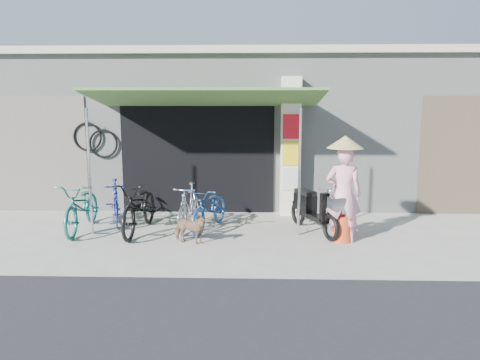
{
  "coord_description": "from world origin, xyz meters",
  "views": [
    {
      "loc": [
        0.08,
        -7.76,
        2.46
      ],
      "look_at": [
        -0.2,
        1.0,
        1.0
      ],
      "focal_mm": 35.0,
      "sensor_mm": 36.0,
      "label": 1
    }
  ],
  "objects_px": {
    "bike_black": "(140,206)",
    "bike_navy": "(210,208)",
    "bike_silver": "(189,206)",
    "moped": "(312,209)",
    "street_dog": "(190,229)",
    "bike_blue": "(116,202)",
    "bike_teal": "(82,206)",
    "nun": "(344,190)"
  },
  "relations": [
    {
      "from": "bike_navy",
      "to": "street_dog",
      "type": "bearing_deg",
      "value": -90.23
    },
    {
      "from": "bike_black",
      "to": "bike_navy",
      "type": "bearing_deg",
      "value": 12.61
    },
    {
      "from": "bike_teal",
      "to": "bike_navy",
      "type": "xyz_separation_m",
      "value": [
        2.45,
        0.15,
        -0.05
      ]
    },
    {
      "from": "bike_teal",
      "to": "street_dog",
      "type": "height_order",
      "value": "bike_teal"
    },
    {
      "from": "street_dog",
      "to": "moped",
      "type": "relative_size",
      "value": 0.39
    },
    {
      "from": "bike_black",
      "to": "bike_silver",
      "type": "distance_m",
      "value": 0.94
    },
    {
      "from": "bike_black",
      "to": "street_dog",
      "type": "distance_m",
      "value": 1.28
    },
    {
      "from": "bike_navy",
      "to": "moped",
      "type": "height_order",
      "value": "moped"
    },
    {
      "from": "bike_silver",
      "to": "street_dog",
      "type": "bearing_deg",
      "value": -73.81
    },
    {
      "from": "street_dog",
      "to": "nun",
      "type": "relative_size",
      "value": 0.33
    },
    {
      "from": "bike_blue",
      "to": "bike_silver",
      "type": "height_order",
      "value": "bike_silver"
    },
    {
      "from": "bike_blue",
      "to": "bike_teal",
      "type": "bearing_deg",
      "value": -146.48
    },
    {
      "from": "bike_navy",
      "to": "nun",
      "type": "bearing_deg",
      "value": 0.62
    },
    {
      "from": "bike_teal",
      "to": "street_dog",
      "type": "relative_size",
      "value": 2.9
    },
    {
      "from": "bike_navy",
      "to": "nun",
      "type": "distance_m",
      "value": 2.57
    },
    {
      "from": "bike_silver",
      "to": "moped",
      "type": "distance_m",
      "value": 2.39
    },
    {
      "from": "bike_black",
      "to": "bike_silver",
      "type": "bearing_deg",
      "value": 19.98
    },
    {
      "from": "bike_black",
      "to": "bike_navy",
      "type": "distance_m",
      "value": 1.34
    },
    {
      "from": "bike_silver",
      "to": "bike_navy",
      "type": "distance_m",
      "value": 0.42
    },
    {
      "from": "bike_blue",
      "to": "street_dog",
      "type": "relative_size",
      "value": 2.34
    },
    {
      "from": "bike_teal",
      "to": "moped",
      "type": "relative_size",
      "value": 1.12
    },
    {
      "from": "bike_teal",
      "to": "nun",
      "type": "xyz_separation_m",
      "value": [
        4.88,
        -0.53,
        0.45
      ]
    },
    {
      "from": "bike_silver",
      "to": "nun",
      "type": "height_order",
      "value": "nun"
    },
    {
      "from": "bike_blue",
      "to": "bike_silver",
      "type": "relative_size",
      "value": 0.98
    },
    {
      "from": "moped",
      "to": "bike_teal",
      "type": "bearing_deg",
      "value": 157.67
    },
    {
      "from": "bike_navy",
      "to": "street_dog",
      "type": "height_order",
      "value": "bike_navy"
    },
    {
      "from": "bike_teal",
      "to": "bike_navy",
      "type": "bearing_deg",
      "value": 1.08
    },
    {
      "from": "bike_blue",
      "to": "bike_black",
      "type": "bearing_deg",
      "value": -62.12
    },
    {
      "from": "bike_teal",
      "to": "nun",
      "type": "height_order",
      "value": "nun"
    },
    {
      "from": "bike_black",
      "to": "street_dog",
      "type": "bearing_deg",
      "value": -30.36
    },
    {
      "from": "bike_silver",
      "to": "moped",
      "type": "bearing_deg",
      "value": 3.97
    },
    {
      "from": "nun",
      "to": "bike_silver",
      "type": "bearing_deg",
      "value": -3.0
    },
    {
      "from": "bike_black",
      "to": "street_dog",
      "type": "xyz_separation_m",
      "value": [
        1.05,
        -0.7,
        -0.24
      ]
    },
    {
      "from": "moped",
      "to": "bike_blue",
      "type": "bearing_deg",
      "value": 149.29
    },
    {
      "from": "bike_blue",
      "to": "bike_black",
      "type": "height_order",
      "value": "bike_black"
    },
    {
      "from": "bike_blue",
      "to": "nun",
      "type": "bearing_deg",
      "value": -31.81
    },
    {
      "from": "moped",
      "to": "nun",
      "type": "distance_m",
      "value": 0.89
    },
    {
      "from": "street_dog",
      "to": "bike_silver",
      "type": "bearing_deg",
      "value": 25.24
    },
    {
      "from": "bike_silver",
      "to": "bike_teal",
      "type": "bearing_deg",
      "value": -166.85
    },
    {
      "from": "bike_black",
      "to": "street_dog",
      "type": "height_order",
      "value": "bike_black"
    },
    {
      "from": "bike_black",
      "to": "bike_blue",
      "type": "bearing_deg",
      "value": 138.8
    },
    {
      "from": "bike_navy",
      "to": "street_dog",
      "type": "relative_size",
      "value": 2.6
    }
  ]
}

